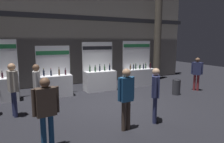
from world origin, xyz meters
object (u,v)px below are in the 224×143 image
Objects in this scene: exhibitor_booth_1 at (55,84)px; visitor_7 at (197,71)px; visitor_3 at (126,94)px; visitor_4 at (37,85)px; exhibitor_booth_2 at (100,78)px; exhibitor_booth_3 at (139,75)px; visitor_2 at (13,85)px; trash_bin at (176,87)px; visitor_1 at (46,107)px; visitor_5 at (155,91)px.

exhibitor_booth_1 is 6.98m from visitor_7.
visitor_3 is 3.22m from visitor_4.
exhibitor_booth_1 is at bearing -176.00° from exhibitor_booth_2.
exhibitor_booth_1 is at bearing 164.23° from visitor_4.
visitor_2 is at bearing -161.17° from exhibitor_booth_3.
visitor_4 reaches higher than trash_bin.
exhibitor_booth_1 is 0.93× the size of exhibitor_booth_2.
visitor_1 is at bearing 179.47° from visitor_2.
visitor_3 is at bearing -126.88° from exhibitor_booth_3.
exhibitor_booth_3 reaches higher than visitor_4.
exhibitor_booth_2 is 4.51m from visitor_5.
visitor_4 is (0.02, 2.53, 0.01)m from visitor_1.
trash_bin is 0.43× the size of visitor_7.
visitor_2 is 1.02× the size of visitor_3.
visitor_4 is (-0.93, -1.99, 0.44)m from exhibitor_booth_1.
exhibitor_booth_3 is 6.70m from visitor_2.
exhibitor_booth_3 reaches higher than visitor_7.
visitor_5 is at bearing -117.92° from exhibitor_booth_3.
visitor_4 reaches higher than visitor_1.
visitor_1 is 2.68m from visitor_2.
trash_bin is 0.41× the size of visitor_4.
visitor_5 is at bearing 62.96° from visitor_4.
visitor_5 is at bearing -62.62° from exhibitor_booth_1.
visitor_3 is 1.05× the size of visitor_7.
exhibitor_booth_1 is at bearing 71.03° from visitor_1.
exhibitor_booth_1 reaches higher than visitor_3.
visitor_7 is at bearing -160.12° from visitor_3.
exhibitor_booth_2 is 3.75m from trash_bin.
visitor_4 is (-3.19, -2.14, 0.41)m from exhibitor_booth_2.
exhibitor_booth_3 is 3.02m from visitor_7.
exhibitor_booth_3 reaches higher than visitor_3.
visitor_1 reaches higher than visitor_7.
exhibitor_booth_1 is 1.36× the size of visitor_7.
visitor_5 is at bearing -179.42° from visitor_3.
visitor_2 is 8.34m from visitor_7.
visitor_4 is at bearing 82.49° from visitor_1.
exhibitor_booth_2 is 5.68m from visitor_1.
trash_bin is 0.42× the size of visitor_5.
visitor_3 is at bearing -103.20° from exhibitor_booth_2.
visitor_3 is at bearing -150.58° from trash_bin.
exhibitor_booth_2 is 4.46m from visitor_2.
exhibitor_booth_2 is at bearing 48.52° from visitor_1.
visitor_1 is 1.01× the size of visitor_7.
visitor_3 is at bearing -147.06° from visitor_2.
exhibitor_booth_1 is 4.60m from visitor_3.
exhibitor_booth_1 reaches higher than visitor_1.
exhibitor_booth_1 is 2.24m from visitor_4.
visitor_3 reaches higher than trash_bin.
exhibitor_booth_1 is 4.67m from exhibitor_booth_3.
visitor_1 is at bearing -124.45° from exhibitor_booth_2.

